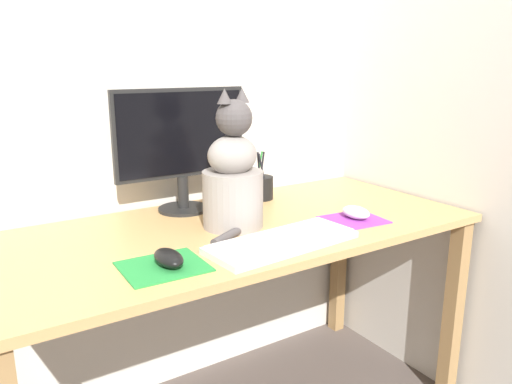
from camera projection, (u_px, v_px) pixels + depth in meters
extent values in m
cube|color=beige|center=(181.00, 44.00, 1.69)|extent=(7.00, 0.04, 2.50)
cube|color=beige|center=(419.00, 45.00, 1.79)|extent=(0.04, 7.00, 2.50)
cube|color=tan|center=(238.00, 229.00, 1.53)|extent=(1.48, 0.67, 0.02)
cube|color=olive|center=(453.00, 313.00, 1.74)|extent=(0.05, 0.05, 0.68)
cube|color=olive|center=(339.00, 259.00, 2.22)|extent=(0.05, 0.05, 0.68)
cylinder|color=black|center=(184.00, 209.00, 1.69)|extent=(0.17, 0.17, 0.01)
cylinder|color=black|center=(183.00, 192.00, 1.67)|extent=(0.04, 0.04, 0.11)
cube|color=black|center=(181.00, 133.00, 1.62)|extent=(0.45, 0.02, 0.29)
cube|color=black|center=(182.00, 133.00, 1.61)|extent=(0.43, 0.00, 0.26)
cube|color=silver|center=(282.00, 242.00, 1.36)|extent=(0.44, 0.20, 0.02)
cube|color=white|center=(282.00, 238.00, 1.35)|extent=(0.42, 0.18, 0.01)
cube|color=#238438|center=(163.00, 267.00, 1.21)|extent=(0.20, 0.18, 0.00)
cube|color=purple|center=(353.00, 220.00, 1.57)|extent=(0.19, 0.18, 0.00)
ellipsoid|color=black|center=(169.00, 258.00, 1.21)|extent=(0.06, 0.11, 0.04)
ellipsoid|color=white|center=(356.00, 212.00, 1.58)|extent=(0.07, 0.10, 0.04)
cylinder|color=gray|center=(232.00, 199.00, 1.50)|extent=(0.21, 0.21, 0.17)
ellipsoid|color=gray|center=(232.00, 155.00, 1.47)|extent=(0.17, 0.15, 0.12)
sphere|color=#474242|center=(234.00, 118.00, 1.43)|extent=(0.12, 0.12, 0.11)
cone|color=#474242|center=(225.00, 96.00, 1.39)|extent=(0.05, 0.05, 0.04)
cone|color=#474242|center=(243.00, 95.00, 1.44)|extent=(0.05, 0.05, 0.04)
cylinder|color=#474242|center=(237.00, 231.00, 1.43)|extent=(0.22, 0.13, 0.03)
cylinder|color=black|center=(261.00, 188.00, 1.82)|extent=(0.09, 0.09, 0.08)
cylinder|color=black|center=(262.00, 171.00, 1.81)|extent=(0.02, 0.02, 0.14)
cylinder|color=green|center=(259.00, 170.00, 1.82)|extent=(0.03, 0.01, 0.14)
cylinder|color=black|center=(259.00, 171.00, 1.80)|extent=(0.01, 0.02, 0.14)
cylinder|color=black|center=(263.00, 172.00, 1.79)|extent=(0.04, 0.01, 0.14)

